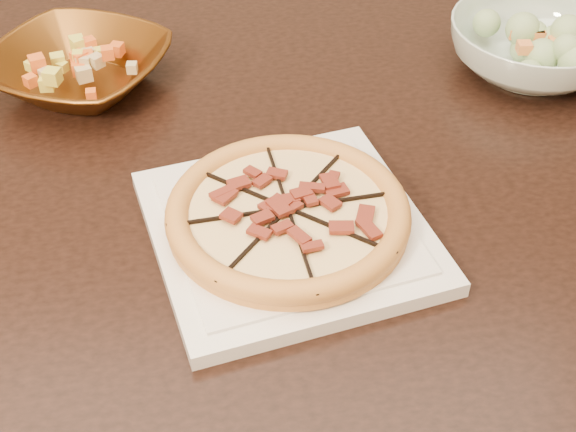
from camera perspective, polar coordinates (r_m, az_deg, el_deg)
name	(u,v)px	position (r m, az deg, el deg)	size (l,w,h in m)	color
dining_table	(227,207)	(1.04, -4.35, 0.66)	(1.58, 1.12, 0.75)	black
plate	(288,230)	(0.85, 0.00, -0.98)	(0.35, 0.35, 0.02)	silver
pizza	(288,213)	(0.84, 0.00, 0.20)	(0.26, 0.26, 0.03)	gold
bronze_bowl	(79,69)	(1.12, -14.63, 10.09)	(0.23, 0.23, 0.06)	brown
mixed_dish	(73,41)	(1.09, -15.02, 11.93)	(0.12, 0.11, 0.03)	tan
salad_bowl	(534,47)	(1.16, 17.07, 11.42)	(0.23, 0.23, 0.07)	silver
salad	(541,10)	(1.14, 17.52, 13.77)	(0.10, 0.11, 0.04)	#A6BA7E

